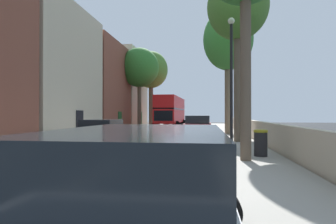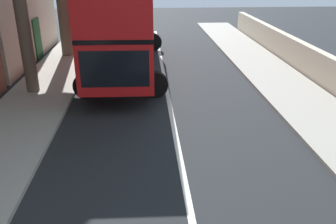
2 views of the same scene
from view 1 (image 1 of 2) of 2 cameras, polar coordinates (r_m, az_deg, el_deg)
name	(u,v)px [view 1 (image 1 of 2)]	position (r m, az deg, el deg)	size (l,w,h in m)	color
ground_plane	(163,139)	(19.81, -0.97, -5.72)	(84.00, 84.00, 0.00)	black
road_centre_line	(163,139)	(19.81, -0.97, -5.71)	(0.16, 54.00, 0.01)	silver
sidewalk_left	(99,137)	(21.15, -14.25, -5.21)	(2.60, 60.00, 0.12)	#9E998E
sidewalk_right	(232,139)	(19.63, 13.37, -5.58)	(2.60, 60.00, 0.12)	#9E998E
terraced_houses_left	(60,74)	(23.53, -21.74, 7.48)	(4.07, 47.62, 10.95)	brown
boundary_wall_right	(255,131)	(19.78, 17.85, -3.72)	(0.36, 54.00, 1.36)	beige
double_decker_bus	(171,110)	(36.54, 0.61, 0.40)	(3.72, 11.46, 4.06)	red
parked_car_red_right_0	(198,126)	(20.04, 6.36, -2.88)	(2.55, 4.21, 1.71)	#AD1919
parked_car_white_right_1	(144,197)	(3.00, -5.01, -17.32)	(2.43, 4.53, 1.68)	silver
parked_car_black_left_2	(103,131)	(15.29, -13.51, -3.92)	(2.55, 4.15, 1.53)	black
street_tree_right_1	(238,9)	(18.53, 14.44, 20.26)	(3.78, 3.78, 10.46)	brown
street_tree_left_2	(139,68)	(34.59, -6.03, 9.20)	(4.90, 4.90, 9.99)	brown
street_tree_right_3	(228,41)	(24.69, 12.50, 14.45)	(4.25, 4.25, 10.82)	brown
street_tree_left_4	(151,70)	(40.34, -3.61, 8.73)	(4.94, 4.94, 10.92)	brown
lamppost_right	(231,73)	(13.39, 13.17, 8.08)	(0.32, 0.32, 6.31)	black
litter_bin_right	(261,143)	(11.66, 18.90, -6.16)	(0.55, 0.55, 1.07)	black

